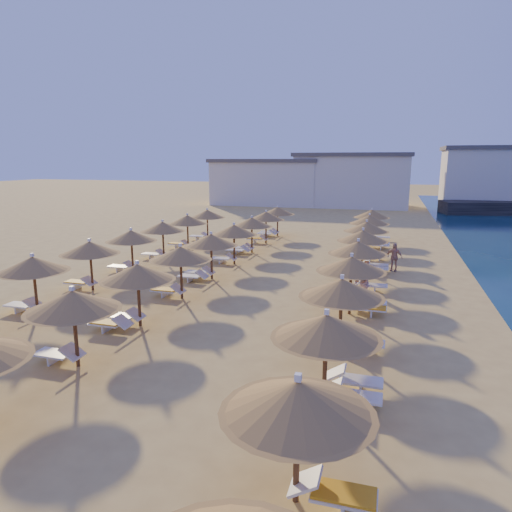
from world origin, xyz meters
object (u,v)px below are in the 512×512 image
(parasol_row_east, at_px, (355,256))
(parasol_row_west, at_px, (197,247))
(beachgoer_b, at_px, (361,284))
(beachgoer_a, at_px, (365,277))
(beachgoer_c, at_px, (394,257))

(parasol_row_east, bearing_deg, parasol_row_west, 180.00)
(beachgoer_b, relative_size, beachgoer_a, 1.15)
(parasol_row_east, distance_m, beachgoer_c, 6.90)
(beachgoer_c, relative_size, beachgoer_a, 1.06)
(parasol_row_west, height_order, beachgoer_a, parasol_row_west)
(parasol_row_west, bearing_deg, beachgoer_b, -1.31)
(parasol_row_east, bearing_deg, beachgoer_a, 75.80)
(parasol_row_west, bearing_deg, beachgoer_c, 34.59)
(beachgoer_c, bearing_deg, beachgoer_a, -88.51)
(parasol_row_east, relative_size, beachgoer_a, 23.35)
(parasol_row_west, distance_m, beachgoer_c, 11.60)
(parasol_row_east, xyz_separation_m, parasol_row_west, (-7.72, 0.00, 0.00))
(parasol_row_east, height_order, beachgoer_b, parasol_row_east)
(parasol_row_east, xyz_separation_m, beachgoer_b, (0.35, -0.18, -1.21))
(parasol_row_east, height_order, beachgoer_c, parasol_row_east)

